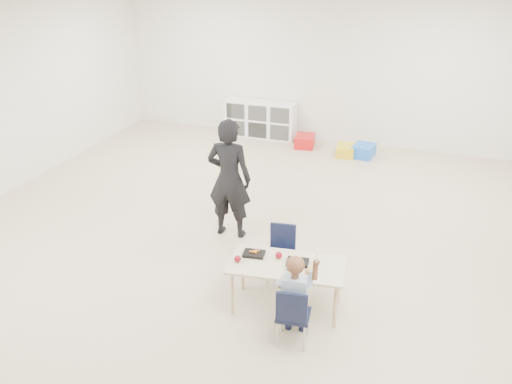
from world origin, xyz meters
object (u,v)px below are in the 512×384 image
(cubby_shelf, at_px, (261,119))
(adult, at_px, (229,179))
(child, at_px, (294,297))
(chair_near, at_px, (293,314))
(table, at_px, (286,286))

(cubby_shelf, height_order, adult, adult)
(child, relative_size, adult, 0.64)
(child, bearing_deg, chair_near, 0.00)
(table, distance_m, cubby_shelf, 5.59)
(child, xyz_separation_m, cubby_shelf, (-2.28, 5.68, -0.15))
(cubby_shelf, distance_m, adult, 4.03)
(chair_near, relative_size, child, 0.63)
(chair_near, xyz_separation_m, adult, (-1.36, 1.78, 0.46))
(table, xyz_separation_m, chair_near, (0.21, -0.49, 0.05))
(cubby_shelf, relative_size, adult, 0.89)
(table, height_order, adult, adult)
(child, bearing_deg, adult, 120.27)
(table, relative_size, chair_near, 1.92)
(table, height_order, cubby_shelf, cubby_shelf)
(chair_near, distance_m, cubby_shelf, 6.12)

